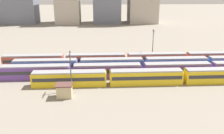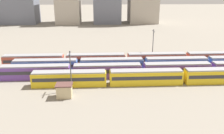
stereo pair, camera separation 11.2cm
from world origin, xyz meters
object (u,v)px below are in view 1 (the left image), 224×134
Objects in this scene: catenary_pole_1 at (153,44)px; signal_hut at (65,90)px; train_track_2 at (144,64)px; catenary_pole_2 at (71,69)px; train_track_1 at (142,70)px; train_track_3 at (126,59)px.

signal_hut is at bearing -134.83° from catenary_pole_1.
catenary_pole_1 is at bearing 45.17° from signal_hut.
catenary_pole_2 reaches higher than train_track_2.
catenary_pole_1 is (5.62, 13.42, 3.99)m from train_track_1.
catenary_pole_1 reaches higher than signal_hut.
catenary_pole_2 is at bearing -137.43° from catenary_pole_1.
train_track_3 is (-3.16, 10.40, 0.00)m from train_track_1.
train_track_3 is 7.74× the size of catenary_pole_2.
signal_hut is at bearing -140.96° from train_track_2.
catenary_pole_2 is (-18.07, -8.34, 3.46)m from train_track_1.
signal_hut is (-1.19, -3.26, -3.82)m from catenary_pole_2.
train_track_2 reaches higher than signal_hut.
train_track_3 is at bearing 106.91° from train_track_1.
train_track_1 is at bearing -112.71° from catenary_pole_1.
signal_hut is (-16.10, -22.01, -0.35)m from train_track_3.
catenary_pole_1 is 35.55m from signal_hut.
train_track_2 is at bearing -116.82° from catenary_pole_1.
signal_hut is at bearing -126.19° from train_track_3.
signal_hut is at bearing -148.93° from train_track_1.
train_track_1 is at bearing -105.70° from train_track_2.
catenary_pole_1 is 2.96× the size of signal_hut.
catenary_pole_2 is (-19.54, -13.54, 3.46)m from train_track_2.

